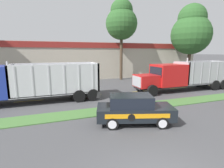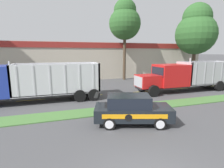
{
  "view_description": "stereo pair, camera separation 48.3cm",
  "coord_description": "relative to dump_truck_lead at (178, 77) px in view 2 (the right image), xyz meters",
  "views": [
    {
      "loc": [
        -3.2,
        -3.84,
        4.2
      ],
      "look_at": [
        1.48,
        8.75,
        1.75
      ],
      "focal_mm": 28.0,
      "sensor_mm": 36.0,
      "label": 1
    },
    {
      "loc": [
        -2.74,
        -4.0,
        4.2
      ],
      "look_at": [
        1.48,
        8.75,
        1.75
      ],
      "focal_mm": 28.0,
      "sensor_mm": 36.0,
      "label": 2
    }
  ],
  "objects": [
    {
      "name": "tree_behind_left",
      "position": [
        9.24,
        7.83,
        6.08
      ],
      "size": [
        6.36,
        6.36,
        11.8
      ],
      "color": "#473828",
      "rests_on": "ground_plane"
    },
    {
      "name": "dump_truck_mid",
      "position": [
        -15.93,
        0.58,
        0.04
      ],
      "size": [
        11.99,
        2.84,
        3.53
      ],
      "color": "black",
      "rests_on": "ground_plane"
    },
    {
      "name": "grass_verge",
      "position": [
        -9.77,
        -3.7,
        -1.54
      ],
      "size": [
        120.0,
        1.74,
        0.06
      ],
      "primitive_type": "cube",
      "color": "#477538",
      "rests_on": "ground_plane"
    },
    {
      "name": "tree_behind_right",
      "position": [
        -2.25,
        9.67,
        7.21
      ],
      "size": [
        4.69,
        4.69,
        11.88
      ],
      "color": "#473828",
      "rests_on": "ground_plane"
    },
    {
      "name": "store_building_backdrop",
      "position": [
        -4.49,
        16.92,
        1.27
      ],
      "size": [
        35.47,
        12.1,
        5.69
      ],
      "color": "#BCB29E",
      "rests_on": "ground_plane"
    },
    {
      "name": "centre_line_5",
      "position": [
        -3.86,
        1.18,
        -1.57
      ],
      "size": [
        2.4,
        0.14,
        0.01
      ],
      "primitive_type": "cube",
      "color": "yellow",
      "rests_on": "ground_plane"
    },
    {
      "name": "centre_line_3",
      "position": [
        -14.66,
        1.18,
        -1.57
      ],
      "size": [
        2.4,
        0.14,
        0.01
      ],
      "primitive_type": "cube",
      "color": "yellow",
      "rests_on": "ground_plane"
    },
    {
      "name": "centre_line_7",
      "position": [
        6.94,
        1.18,
        -1.57
      ],
      "size": [
        2.4,
        0.14,
        0.01
      ],
      "primitive_type": "cube",
      "color": "yellow",
      "rests_on": "ground_plane"
    },
    {
      "name": "dump_truck_lead",
      "position": [
        0.0,
        0.0,
        0.0
      ],
      "size": [
        11.22,
        2.7,
        3.63
      ],
      "color": "black",
      "rests_on": "ground_plane"
    },
    {
      "name": "centre_line_6",
      "position": [
        1.54,
        1.18,
        -1.57
      ],
      "size": [
        2.4,
        0.14,
        0.01
      ],
      "primitive_type": "cube",
      "color": "yellow",
      "rests_on": "ground_plane"
    },
    {
      "name": "rally_car",
      "position": [
        -8.32,
        -6.33,
        -0.68
      ],
      "size": [
        4.8,
        3.11,
        1.78
      ],
      "color": "black",
      "rests_on": "ground_plane"
    },
    {
      "name": "centre_line_4",
      "position": [
        -9.26,
        1.18,
        -1.57
      ],
      "size": [
        2.4,
        0.14,
        0.01
      ],
      "primitive_type": "cube",
      "color": "yellow",
      "rests_on": "ground_plane"
    }
  ]
}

